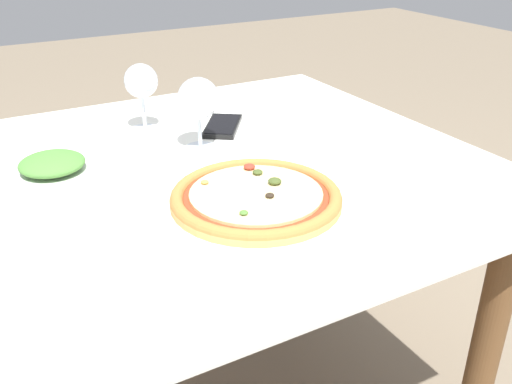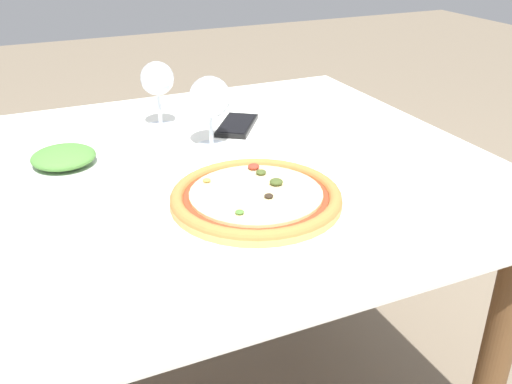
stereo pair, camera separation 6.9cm
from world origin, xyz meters
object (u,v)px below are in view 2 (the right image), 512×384
Objects in this scene: dining_table at (188,212)px; wine_glass_far_left at (157,81)px; wine_glass_far_right at (210,99)px; side_plate at (64,162)px; pizza_plate at (256,199)px; cell_phone at (237,125)px.

wine_glass_far_left reaches higher than dining_table.
wine_glass_far_right is 0.72× the size of side_plate.
wine_glass_far_left is at bearing 84.77° from dining_table.
dining_table is 7.97× the size of wine_glass_far_right.
side_plate is at bearing 132.44° from pizza_plate.
dining_table is 3.69× the size of pizza_plate.
dining_table is 7.48× the size of cell_phone.
side_plate is at bearing -146.45° from wine_glass_far_left.
cell_phone reaches higher than dining_table.
wine_glass_far_left is 1.00× the size of wine_glass_far_right.
dining_table is 0.23m from wine_glass_far_right.
dining_table is at bearing -25.66° from side_plate.
wine_glass_far_left is at bearing 111.98° from wine_glass_far_right.
wine_glass_far_left is at bearing 33.55° from side_plate.
pizza_plate is 2.03× the size of cell_phone.
dining_table is 0.27m from cell_phone.
wine_glass_far_right is 0.31m from side_plate.
cell_phone is (0.09, 0.09, -0.10)m from wine_glass_far_right.
wine_glass_far_left is (0.02, 0.25, 0.20)m from dining_table.
cell_phone is 0.39m from side_plate.
cell_phone is at bearing 11.76° from side_plate.
wine_glass_far_right is at bearing 46.76° from dining_table.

